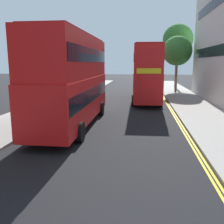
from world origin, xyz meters
TOP-DOWN VIEW (x-y plane):
  - sidewalk_right at (6.50, 16.00)m, footprint 4.00×80.00m
  - sidewalk_left at (-6.50, 16.00)m, footprint 4.00×80.00m
  - kerb_line_outer at (4.40, 14.00)m, footprint 0.10×56.00m
  - kerb_line_inner at (4.24, 14.00)m, footprint 0.10×56.00m
  - double_decker_bus_away at (-2.48, 15.42)m, footprint 2.80×10.81m
  - double_decker_bus_oncoming at (2.23, 26.55)m, footprint 2.93×10.85m
  - street_tree_near at (6.21, 34.35)m, footprint 3.78×3.78m
  - street_tree_mid at (6.87, 39.46)m, footprint 4.38×4.38m

SIDE VIEW (x-z plane):
  - kerb_line_outer at x=4.40m, z-range 0.00..0.01m
  - kerb_line_inner at x=4.24m, z-range 0.00..0.01m
  - sidewalk_right at x=6.50m, z-range 0.00..0.14m
  - sidewalk_left at x=-6.50m, z-range 0.00..0.14m
  - double_decker_bus_away at x=-2.48m, z-range 0.21..5.85m
  - double_decker_bus_oncoming at x=2.23m, z-range 0.21..5.85m
  - street_tree_near at x=6.21m, z-range 1.84..9.07m
  - street_tree_mid at x=6.87m, z-range 2.62..12.06m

